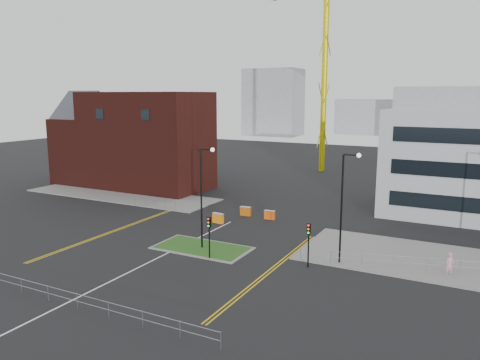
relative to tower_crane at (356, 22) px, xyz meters
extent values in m
plane|color=black|center=(-3.64, -53.17, -25.23)|extent=(200.00, 200.00, 0.00)
cube|color=slate|center=(-23.64, -31.17, -25.17)|extent=(28.00, 8.00, 0.12)
cube|color=slate|center=(18.36, -39.17, -25.17)|extent=(24.00, 10.00, 0.12)
cube|color=slate|center=(-1.64, -45.17, -25.19)|extent=(8.60, 4.60, 0.08)
cube|color=#244617|center=(-1.64, -45.17, -25.17)|extent=(8.00, 4.00, 0.12)
cube|color=#401410|center=(-23.64, -25.17, -18.23)|extent=(18.00, 10.00, 14.00)
cube|color=black|center=(-27.64, -30.19, -14.22)|extent=(1.40, 0.10, 1.40)
cube|color=black|center=(-19.64, -30.19, -14.22)|extent=(1.40, 0.10, 1.40)
cube|color=#401410|center=(-35.64, -25.17, -20.23)|extent=(6.00, 10.00, 10.00)
cube|color=#2D3038|center=(-35.64, -25.17, -15.23)|extent=(6.40, 8.49, 8.49)
cylinder|color=yellow|center=(-5.64, 1.83, -9.00)|extent=(1.00, 1.00, 32.45)
cylinder|color=black|center=(-1.64, -45.17, -20.73)|extent=(0.16, 0.16, 9.00)
cylinder|color=black|center=(-1.04, -45.17, -16.23)|extent=(1.20, 0.10, 0.10)
sphere|color=silver|center=(-0.44, -45.17, -16.23)|extent=(0.36, 0.36, 0.36)
cylinder|color=black|center=(10.36, -43.17, -20.73)|extent=(0.16, 0.16, 9.00)
cylinder|color=black|center=(10.96, -43.17, -16.23)|extent=(1.20, 0.10, 0.10)
sphere|color=silver|center=(11.56, -43.17, -16.23)|extent=(0.36, 0.36, 0.36)
cylinder|color=black|center=(0.36, -47.17, -23.73)|extent=(0.12, 0.12, 3.00)
cube|color=black|center=(0.36, -47.17, -22.03)|extent=(0.28, 0.22, 0.90)
sphere|color=red|center=(0.36, -47.30, -21.73)|extent=(0.18, 0.18, 0.18)
sphere|color=orange|center=(0.36, -47.30, -22.03)|extent=(0.18, 0.18, 0.18)
sphere|color=#0CCC33|center=(0.36, -47.30, -22.33)|extent=(0.18, 0.18, 0.18)
cylinder|color=black|center=(8.36, -45.17, -23.73)|extent=(0.12, 0.12, 3.00)
cube|color=black|center=(8.36, -45.17, -22.03)|extent=(0.28, 0.22, 0.90)
sphere|color=red|center=(8.36, -45.30, -21.73)|extent=(0.18, 0.18, 0.18)
sphere|color=orange|center=(8.36, -45.30, -22.03)|extent=(0.18, 0.18, 0.18)
sphere|color=#0CCC33|center=(8.36, -45.30, -22.33)|extent=(0.18, 0.18, 0.18)
cylinder|color=gray|center=(-3.64, -59.17, -24.18)|extent=(24.00, 0.04, 0.04)
cylinder|color=gray|center=(-3.64, -59.17, -24.68)|extent=(24.00, 0.04, 0.04)
cylinder|color=gray|center=(8.36, -59.17, -24.68)|extent=(0.05, 0.05, 1.10)
cylinder|color=gray|center=(-14.64, -35.17, -24.18)|extent=(6.00, 0.04, 0.04)
cylinder|color=gray|center=(-14.64, -35.17, -24.68)|extent=(6.00, 0.04, 0.04)
cylinder|color=gray|center=(-17.64, -35.17, -24.68)|extent=(0.05, 0.05, 1.10)
cylinder|color=gray|center=(-11.64, -35.17, -24.68)|extent=(0.05, 0.05, 1.10)
cylinder|color=gray|center=(16.86, -41.67, -24.18)|extent=(19.01, 5.04, 0.04)
cylinder|color=gray|center=(16.86, -41.67, -24.68)|extent=(19.01, 5.04, 0.04)
cylinder|color=gray|center=(7.36, -44.17, -24.68)|extent=(0.05, 0.05, 1.10)
cube|color=silver|center=(-3.64, -51.17, -25.22)|extent=(0.15, 30.00, 0.01)
cube|color=gold|center=(-12.64, -43.17, -25.22)|extent=(0.12, 24.00, 0.01)
cube|color=gold|center=(-12.34, -43.17, -25.22)|extent=(0.12, 24.00, 0.01)
cube|color=gold|center=(5.86, -47.17, -25.22)|extent=(0.12, 20.00, 0.01)
cube|color=gold|center=(6.16, -47.17, -25.22)|extent=(0.12, 20.00, 0.01)
cube|color=gray|center=(-43.64, 66.83, -14.23)|extent=(18.00, 12.00, 22.00)
cube|color=gray|center=(6.36, 76.83, -17.23)|extent=(24.00, 12.00, 16.00)
cube|color=gray|center=(-11.64, 86.83, -19.23)|extent=(30.00, 12.00, 12.00)
imported|color=pink|center=(18.53, -41.99, -24.29)|extent=(0.80, 0.79, 1.87)
cube|color=orange|center=(-4.64, -37.17, -24.69)|extent=(1.34, 0.63, 1.07)
cube|color=silver|center=(-4.64, -37.17, -24.21)|extent=(1.34, 0.63, 0.13)
cube|color=#C55A0A|center=(-3.42, -33.02, -24.71)|extent=(1.26, 0.52, 1.03)
cube|color=silver|center=(-3.42, -33.02, -24.25)|extent=(1.26, 0.52, 0.12)
cube|color=#FF570E|center=(-0.34, -33.21, -24.73)|extent=(1.21, 0.46, 0.99)
cube|color=silver|center=(-0.34, -33.21, -24.29)|extent=(1.21, 0.46, 0.12)
camera|label=1|loc=(20.02, -79.27, -11.59)|focal=35.00mm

